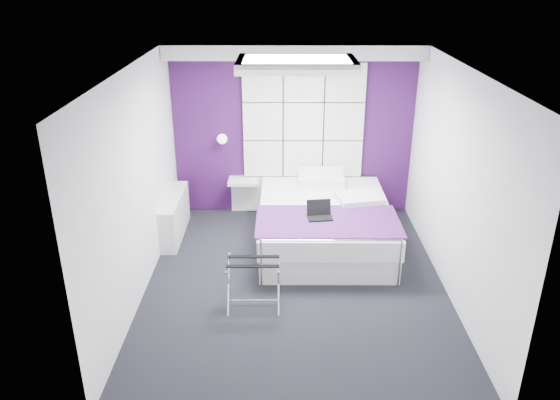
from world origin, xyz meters
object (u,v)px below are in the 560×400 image
radiator (175,216)px  luggage_rack (254,283)px  laptop (320,213)px  bed (324,222)px  nightstand (243,181)px  wall_lamp (222,138)px

radiator → luggage_rack: bearing=-55.5°
luggage_rack → laptop: size_ratio=1.88×
radiator → bed: 2.12m
luggage_rack → laptop: bearing=52.4°
laptop → luggage_rack: bearing=-134.6°
nightstand → laptop: size_ratio=1.47×
bed → laptop: bearing=-102.3°
radiator → bed: size_ratio=0.55×
luggage_rack → radiator: bearing=124.0°
wall_lamp → nightstand: size_ratio=0.33×
bed → luggage_rack: size_ratio=3.76×
nightstand → luggage_rack: nightstand is taller
wall_lamp → luggage_rack: wall_lamp is taller
bed → laptop: 0.58m
laptop → bed: bearing=70.2°
wall_lamp → bed: size_ratio=0.07×
luggage_rack → laptop: 1.38m
radiator → nightstand: (0.94, 0.72, 0.26)m
wall_lamp → nightstand: 0.73m
nightstand → laptop: laptop is taller
wall_lamp → radiator: wall_lamp is taller
wall_lamp → radiator: (-0.64, -0.76, -0.92)m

